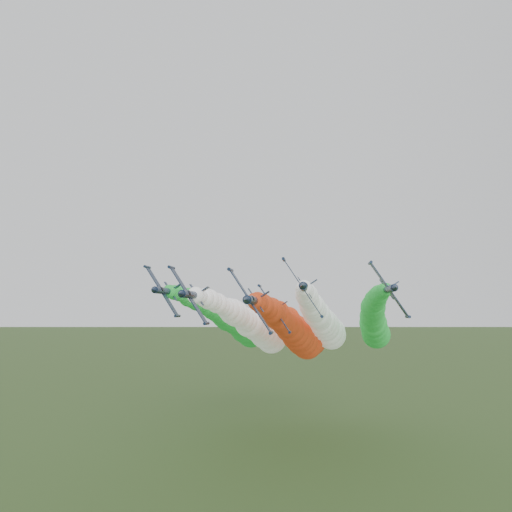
# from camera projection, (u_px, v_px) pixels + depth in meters

# --- Properties ---
(jet_lead) EXTENTS (14.70, 87.38, 20.67)m
(jet_lead) POSITION_uv_depth(u_px,v_px,m) (295.00, 333.00, 126.79)
(jet_lead) COLOR #121F36
(jet_lead) RESTS_ON ground
(jet_inner_left) EXTENTS (14.83, 87.52, 20.80)m
(jet_inner_left) POSITION_uv_depth(u_px,v_px,m) (256.00, 327.00, 135.84)
(jet_inner_left) COLOR #121F36
(jet_inner_left) RESTS_ON ground
(jet_inner_right) EXTENTS (14.64, 87.33, 20.61)m
(jet_inner_right) POSITION_uv_depth(u_px,v_px,m) (323.00, 323.00, 134.05)
(jet_inner_right) COLOR #121F36
(jet_inner_right) RESTS_ON ground
(jet_outer_left) EXTENTS (14.92, 87.60, 20.89)m
(jet_outer_left) POSITION_uv_depth(u_px,v_px,m) (234.00, 323.00, 147.35)
(jet_outer_left) COLOR #121F36
(jet_outer_left) RESTS_ON ground
(jet_outer_right) EXTENTS (14.58, 87.26, 20.54)m
(jet_outer_right) POSITION_uv_depth(u_px,v_px,m) (374.00, 323.00, 137.59)
(jet_outer_right) COLOR #121F36
(jet_outer_right) RESTS_ON ground
(jet_trail) EXTENTS (14.85, 87.53, 20.81)m
(jet_trail) POSITION_uv_depth(u_px,v_px,m) (303.00, 332.00, 152.21)
(jet_trail) COLOR #121F36
(jet_trail) RESTS_ON ground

